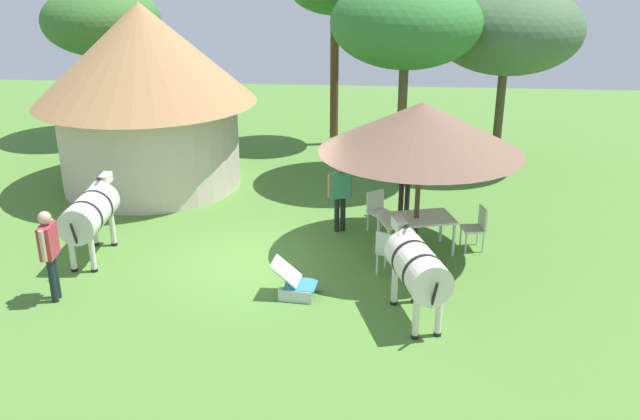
% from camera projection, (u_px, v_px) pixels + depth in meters
% --- Properties ---
extents(ground_plane, '(36.00, 36.00, 0.00)m').
position_uv_depth(ground_plane, '(268.00, 259.00, 13.81)').
color(ground_plane, '#4F7E34').
extents(thatched_hut, '(5.52, 5.52, 4.60)m').
position_uv_depth(thatched_hut, '(146.00, 88.00, 17.15)').
color(thatched_hut, beige).
rests_on(thatched_hut, ground_plane).
extents(shade_umbrella, '(3.99, 3.99, 3.09)m').
position_uv_depth(shade_umbrella, '(421.00, 127.00, 13.22)').
color(shade_umbrella, '#4D3724').
rests_on(shade_umbrella, ground_plane).
extents(patio_dining_table, '(1.65, 1.22, 0.74)m').
position_uv_depth(patio_dining_table, '(416.00, 221.00, 13.93)').
color(patio_dining_table, silver).
rests_on(patio_dining_table, ground_plane).
extents(patio_chair_near_lawn, '(0.60, 0.60, 0.90)m').
position_uv_depth(patio_chair_near_lawn, '(378.00, 208.00, 14.98)').
color(patio_chair_near_lawn, white).
rests_on(patio_chair_near_lawn, ground_plane).
extents(patio_chair_near_hut, '(0.58, 0.57, 0.90)m').
position_uv_depth(patio_chair_near_hut, '(389.00, 250.00, 12.96)').
color(patio_chair_near_hut, white).
rests_on(patio_chair_near_hut, ground_plane).
extents(patio_chair_west_end, '(0.49, 0.51, 0.90)m').
position_uv_depth(patio_chair_west_end, '(477.00, 225.00, 14.09)').
color(patio_chair_west_end, silver).
rests_on(patio_chair_west_end, ground_plane).
extents(guest_beside_umbrella, '(0.57, 0.25, 1.60)m').
position_uv_depth(guest_beside_umbrella, '(405.00, 176.00, 15.69)').
color(guest_beside_umbrella, black).
rests_on(guest_beside_umbrella, ground_plane).
extents(guest_behind_table, '(0.53, 0.33, 1.56)m').
position_uv_depth(guest_behind_table, '(340.00, 190.00, 14.83)').
color(guest_behind_table, black).
rests_on(guest_behind_table, ground_plane).
extents(standing_watcher, '(0.26, 0.60, 1.68)m').
position_uv_depth(standing_watcher, '(49.00, 248.00, 11.88)').
color(standing_watcher, black).
rests_on(standing_watcher, ground_plane).
extents(striped_lounge_chair, '(0.84, 0.62, 0.67)m').
position_uv_depth(striped_lounge_chair, '(295.00, 282.00, 12.30)').
color(striped_lounge_chair, teal).
rests_on(striped_lounge_chair, ground_plane).
extents(zebra_nearest_camera, '(0.80, 2.30, 1.49)m').
position_uv_depth(zebra_nearest_camera, '(91.00, 212.00, 13.57)').
color(zebra_nearest_camera, silver).
rests_on(zebra_nearest_camera, ground_plane).
extents(zebra_by_umbrella, '(1.09, 2.11, 1.49)m').
position_uv_depth(zebra_by_umbrella, '(416.00, 266.00, 11.31)').
color(zebra_by_umbrella, silver).
rests_on(zebra_by_umbrella, ground_plane).
extents(acacia_tree_right_background, '(3.75, 3.75, 5.19)m').
position_uv_depth(acacia_tree_right_background, '(406.00, 23.00, 16.95)').
color(acacia_tree_right_background, '#4E412D').
rests_on(acacia_tree_right_background, ground_plane).
extents(acacia_tree_far_lawn, '(3.61, 3.61, 4.75)m').
position_uv_depth(acacia_tree_far_lawn, '(102.00, 21.00, 21.18)').
color(acacia_tree_far_lawn, '#4B3520').
rests_on(acacia_tree_far_lawn, ground_plane).
extents(acacia_tree_behind_hut, '(3.99, 3.99, 4.95)m').
position_uv_depth(acacia_tree_behind_hut, '(507.00, 30.00, 18.33)').
color(acacia_tree_behind_hut, brown).
rests_on(acacia_tree_behind_hut, ground_plane).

